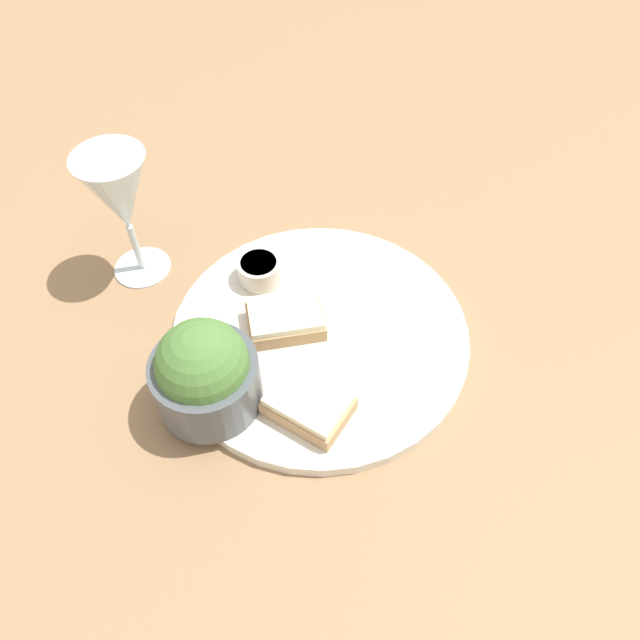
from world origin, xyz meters
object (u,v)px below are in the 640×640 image
at_px(salad_bowl, 205,373).
at_px(sauce_ramekin, 259,269).
at_px(cheese_toast_near, 286,316).
at_px(wine_glass, 120,197).
at_px(cheese_toast_far, 308,404).

bearing_deg(salad_bowl, sauce_ramekin, 86.18).
bearing_deg(cheese_toast_near, salad_bowl, -117.60).
distance_m(salad_bowl, wine_glass, 0.22).
bearing_deg(wine_glass, sauce_ramekin, -1.31).
height_order(sauce_ramekin, wine_glass, wine_glass).
relative_size(sauce_ramekin, cheese_toast_far, 0.53).
distance_m(sauce_ramekin, cheese_toast_near, 0.07).
distance_m(salad_bowl, sauce_ramekin, 0.16).
distance_m(sauce_ramekin, wine_glass, 0.17).
relative_size(sauce_ramekin, cheese_toast_near, 0.52).
height_order(cheese_toast_near, wine_glass, wine_glass).
distance_m(cheese_toast_near, wine_glass, 0.21).
height_order(cheese_toast_far, wine_glass, wine_glass).
bearing_deg(wine_glass, cheese_toast_far, -35.19).
xyz_separation_m(salad_bowl, wine_glass, (-0.13, 0.17, 0.05)).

